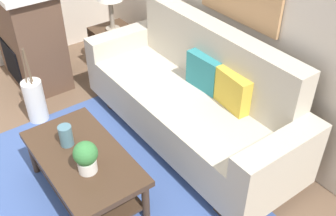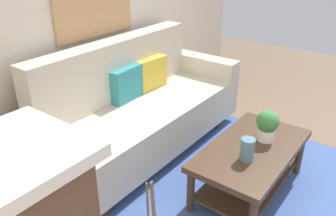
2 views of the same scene
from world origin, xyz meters
The scene contains 12 objects.
ground_plane centered at (0.00, 0.00, 0.00)m, with size 8.92×8.92×0.00m, color brown.
wall_back centered at (0.00, 2.13, 1.35)m, with size 4.92×0.10×2.70m, color beige.
area_rug centered at (0.00, 0.50, 0.01)m, with size 2.31×2.04×0.01m, color #3D5693.
couch centered at (-0.04, 1.59, 0.43)m, with size 2.31×0.84×1.08m.
throw_pillow_teal centered at (-0.04, 1.72, 0.68)m, with size 0.36×0.12×0.32m, color teal.
throw_pillow_mustard centered at (0.32, 1.72, 0.68)m, with size 0.36×0.12×0.32m, color gold.
coffee_table centered at (0.03, 0.45, 0.31)m, with size 1.10×0.60×0.43m.
tabletop_vase centered at (-0.16, 0.41, 0.52)m, with size 0.11×0.11×0.18m, color slate.
potted_plant_tabletop centered at (0.20, 0.41, 0.57)m, with size 0.18×0.18×0.26m.
floor_vase_branch_a centered at (-1.14, 0.49, 0.63)m, with size 0.01×0.01×0.36m, color brown.
floor_vase_branch_b centered at (-1.17, 0.51, 0.63)m, with size 0.01×0.01×0.36m, color brown.
floor_vase_branch_c centered at (-1.17, 0.48, 0.63)m, with size 0.01×0.01×0.36m, color brown.
Camera 2 is at (-2.21, -0.40, 1.90)m, focal length 36.75 mm.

